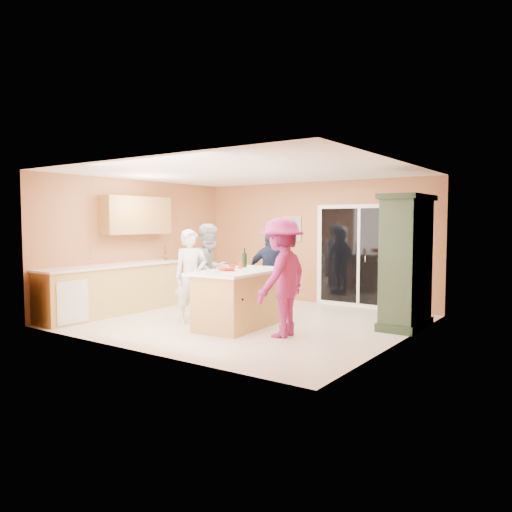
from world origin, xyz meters
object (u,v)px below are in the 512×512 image
Objects in this scene: woman_navy at (271,272)px; woman_magenta at (282,277)px; woman_white at (191,276)px; kitchen_island at (240,300)px; woman_grey at (210,271)px; green_hutch at (406,264)px.

woman_magenta reaches higher than woman_navy.
woman_navy is (0.63, 1.57, -0.02)m from woman_white.
kitchen_island is 0.99m from woman_white.
woman_magenta is (0.94, -0.18, 0.46)m from kitchen_island.
woman_navy is at bearing 6.47° from woman_white.
kitchen_island is 1.09× the size of woman_grey.
woman_navy is at bearing -144.49° from woman_magenta.
woman_magenta is at bearing -98.02° from woman_grey.
kitchen_island is 1.03× the size of woman_magenta.
woman_magenta is at bearing -60.67° from woman_white.
woman_white is (-3.19, -1.70, -0.26)m from green_hutch.
kitchen_island is 1.43m from woman_navy.
woman_white is at bearing -91.73° from woman_magenta.
woman_grey is 1.90m from woman_magenta.
woman_grey is at bearing 156.55° from kitchen_island.
woman_grey reaches higher than woman_white.
woman_white is 1.02× the size of woman_navy.
woman_grey is 1.08× the size of woman_navy.
woman_white reaches higher than woman_navy.
woman_grey is (-3.19, -1.19, -0.21)m from green_hutch.
green_hutch is 1.35× the size of woman_white.
woman_magenta is (1.21, -1.54, 0.12)m from woman_navy.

